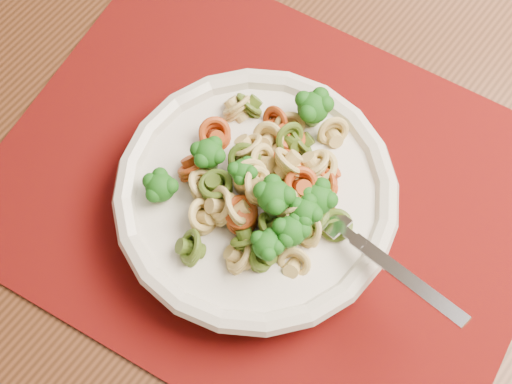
# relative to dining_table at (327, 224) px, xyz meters

# --- Properties ---
(dining_table) EXTENTS (1.58, 1.34, 0.69)m
(dining_table) POSITION_rel_dining_table_xyz_m (0.00, 0.00, 0.00)
(dining_table) COLOR #5A2F19
(dining_table) RESTS_ON ground
(placemat) EXTENTS (0.56, 0.48, 0.00)m
(placemat) POSITION_rel_dining_table_xyz_m (-0.06, -0.02, 0.10)
(placemat) COLOR #621004
(placemat) RESTS_ON dining_table
(pasta_bowl) EXTENTS (0.24, 0.24, 0.05)m
(pasta_bowl) POSITION_rel_dining_table_xyz_m (-0.07, -0.04, 0.13)
(pasta_bowl) COLOR silver
(pasta_bowl) RESTS_ON placemat
(pasta_broccoli_heap) EXTENTS (0.21, 0.21, 0.06)m
(pasta_broccoli_heap) POSITION_rel_dining_table_xyz_m (-0.07, -0.04, 0.14)
(pasta_broccoli_heap) COLOR tan
(pasta_broccoli_heap) RESTS_ON pasta_bowl
(fork) EXTENTS (0.17, 0.12, 0.08)m
(fork) POSITION_rel_dining_table_xyz_m (0.00, -0.05, 0.14)
(fork) COLOR silver
(fork) RESTS_ON pasta_bowl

